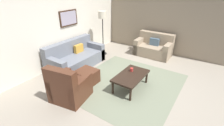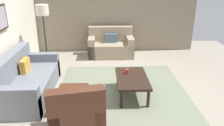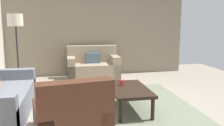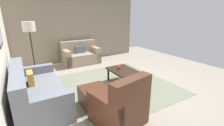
% 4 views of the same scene
% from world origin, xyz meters
% --- Properties ---
extents(ground_plane, '(8.00, 8.00, 0.00)m').
position_xyz_m(ground_plane, '(0.00, 0.00, 0.00)').
color(ground_plane, gray).
extents(stone_feature_panel, '(0.12, 5.20, 2.80)m').
position_xyz_m(stone_feature_panel, '(3.00, 0.00, 1.40)').
color(stone_feature_panel, gray).
rests_on(stone_feature_panel, ground_plane).
extents(area_rug, '(2.99, 2.78, 0.01)m').
position_xyz_m(area_rug, '(0.00, 0.00, 0.00)').
color(area_rug, slate).
rests_on(area_rug, ground_plane).
extents(couch_main, '(2.00, 0.93, 0.88)m').
position_xyz_m(couch_main, '(-0.00, 2.09, 0.30)').
color(couch_main, slate).
rests_on(couch_main, ground_plane).
extents(couch_loveseat, '(0.80, 1.39, 0.88)m').
position_xyz_m(couch_loveseat, '(2.49, 0.17, 0.30)').
color(couch_loveseat, gray).
rests_on(couch_loveseat, ground_plane).
extents(armchair_leather, '(0.93, 0.93, 0.95)m').
position_xyz_m(armchair_leather, '(-1.41, 0.83, 0.31)').
color(armchair_leather, '#4C2819').
rests_on(armchair_leather, ground_plane).
extents(ottoman, '(0.56, 0.56, 0.40)m').
position_xyz_m(ottoman, '(-0.60, 0.98, 0.20)').
color(ottoman, '#4C2819').
rests_on(ottoman, ground_plane).
extents(coffee_table, '(1.10, 0.64, 0.41)m').
position_xyz_m(coffee_table, '(-0.11, -0.18, 0.36)').
color(coffee_table, black).
rests_on(coffee_table, ground_plane).
extents(cup, '(0.09, 0.09, 0.10)m').
position_xyz_m(cup, '(0.08, -0.10, 0.46)').
color(cup, '#B2332D').
rests_on(cup, coffee_table).
extents(lamp_standing, '(0.32, 0.32, 1.71)m').
position_xyz_m(lamp_standing, '(1.43, 1.92, 1.41)').
color(lamp_standing, black).
rests_on(lamp_standing, ground_plane).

